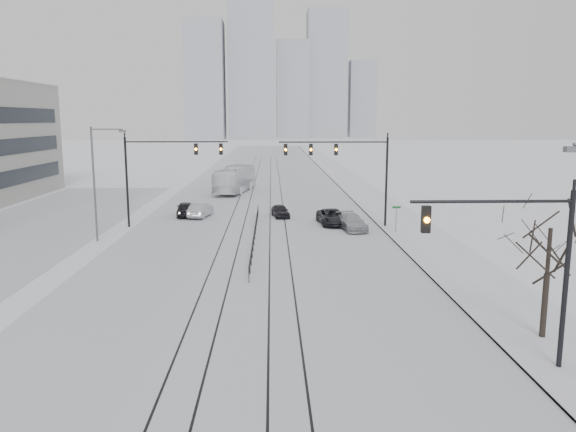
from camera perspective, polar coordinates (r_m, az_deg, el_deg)
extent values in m
cube|color=silver|center=(74.62, -2.72, 2.45)|extent=(22.00, 260.00, 0.02)
cube|color=silver|center=(75.58, 7.58, 2.52)|extent=(5.00, 260.00, 0.16)
cube|color=gray|center=(75.23, 5.73, 2.51)|extent=(0.10, 260.00, 0.12)
cube|color=silver|center=(54.30, -24.83, -1.23)|extent=(14.00, 60.00, 0.03)
cube|color=black|center=(54.98, -5.79, -0.23)|extent=(0.10, 180.00, 0.01)
cube|color=black|center=(54.89, -4.34, -0.22)|extent=(0.10, 180.00, 0.01)
cube|color=black|center=(54.83, -1.83, -0.21)|extent=(0.10, 180.00, 0.01)
cube|color=black|center=(54.85, -0.37, -0.20)|extent=(0.10, 180.00, 0.01)
cube|color=#9EA2AD|center=(276.37, -8.43, 13.43)|extent=(18.00, 18.00, 55.00)
cube|color=#9EA2AD|center=(283.39, -3.70, 15.14)|extent=(22.00, 22.00, 72.00)
cube|color=#9EA2AD|center=(290.55, 0.43, 12.66)|extent=(16.00, 16.00, 48.00)
cube|color=#9EA2AD|center=(300.21, 3.91, 14.07)|extent=(20.00, 20.00, 64.00)
cube|color=#9EA2AD|center=(310.01, 7.50, 11.66)|extent=(14.00, 14.00, 40.00)
cylinder|color=black|center=(23.63, 26.39, -6.10)|extent=(0.20, 0.20, 7.00)
cylinder|color=black|center=(21.75, 20.01, 1.40)|extent=(6.00, 0.12, 0.12)
cube|color=black|center=(21.09, 13.84, -0.33)|extent=(0.32, 0.24, 1.00)
sphere|color=orange|center=(20.95, 13.94, -0.40)|extent=(0.22, 0.22, 0.22)
cylinder|color=black|center=(50.34, 9.96, 3.32)|extent=(0.20, 0.20, 8.00)
cylinder|color=black|center=(49.33, 4.62, 7.50)|extent=(9.50, 0.12, 0.12)
cube|color=black|center=(49.08, -0.24, 6.76)|extent=(0.32, 0.24, 1.00)
sphere|color=orange|center=(48.94, -0.24, 6.75)|extent=(0.22, 0.22, 0.22)
cube|color=black|center=(49.19, 2.34, 6.76)|extent=(0.32, 0.24, 1.00)
sphere|color=orange|center=(49.05, 2.35, 6.75)|extent=(0.22, 0.22, 0.22)
cube|color=black|center=(49.39, 4.90, 6.75)|extent=(0.32, 0.24, 1.00)
sphere|color=orange|center=(49.25, 4.92, 6.74)|extent=(0.22, 0.22, 0.22)
cylinder|color=black|center=(51.92, -16.05, 3.28)|extent=(0.20, 0.20, 8.00)
cylinder|color=black|center=(50.73, -11.27, 7.41)|extent=(9.00, 0.12, 0.12)
cube|color=black|center=(50.26, -6.83, 6.77)|extent=(0.32, 0.24, 1.00)
sphere|color=orange|center=(50.12, -6.84, 6.76)|extent=(0.22, 0.22, 0.22)
cube|color=black|center=(50.51, -9.33, 6.72)|extent=(0.32, 0.24, 1.00)
sphere|color=orange|center=(50.37, -9.35, 6.71)|extent=(0.22, 0.22, 0.22)
cube|color=#595B60|center=(19.36, 26.96, 6.06)|extent=(0.50, 0.25, 0.18)
cylinder|color=#595B60|center=(46.41, -19.08, 3.01)|extent=(0.16, 0.16, 9.00)
cylinder|color=#595B60|center=(45.79, -17.94, 8.39)|extent=(2.40, 0.10, 0.10)
cube|color=#595B60|center=(45.48, -16.46, 8.27)|extent=(0.50, 0.25, 0.18)
cylinder|color=black|center=(27.09, 24.59, -8.42)|extent=(0.26, 0.26, 3.00)
cylinder|color=black|center=(26.51, 24.94, -3.78)|extent=(0.18, 0.18, 2.50)
cube|color=black|center=(44.85, -3.40, -1.27)|extent=(0.06, 24.00, 0.06)
cube|color=black|center=(44.93, -3.39, -1.78)|extent=(0.06, 24.00, 0.06)
cylinder|color=#595B60|center=(47.90, 10.93, -0.42)|extent=(0.06, 0.06, 2.40)
cube|color=#0C4C19|center=(47.72, 10.97, 0.88)|extent=(0.70, 0.04, 0.18)
imported|color=black|center=(56.74, -10.35, 0.71)|extent=(2.28, 4.55, 1.49)
imported|color=#A5A7AC|center=(55.93, -8.87, 0.58)|extent=(2.21, 4.45, 1.40)
imported|color=black|center=(51.56, 4.52, -0.12)|extent=(2.79, 5.20, 1.39)
imported|color=#A6A8AE|center=(49.23, 6.51, -0.65)|extent=(2.60, 4.90, 1.35)
imported|color=black|center=(55.36, -0.78, 0.51)|extent=(2.04, 3.78, 1.22)
imported|color=white|center=(74.53, -5.40, 3.71)|extent=(5.07, 12.49, 3.39)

